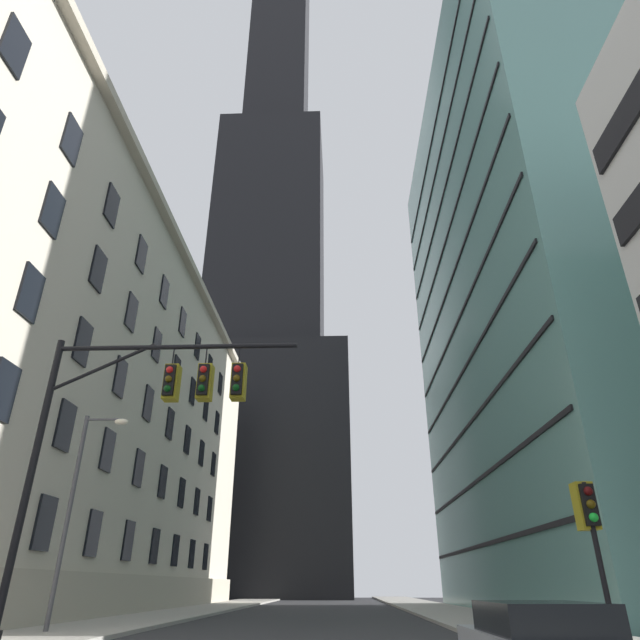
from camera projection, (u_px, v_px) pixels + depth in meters
station_building at (62, 397)px, 37.20m from camera, size 13.58×60.13×26.59m
dark_skyscraper at (269, 295)px, 101.49m from camera, size 28.82×28.82×174.16m
glass_office_midrise at (542, 290)px, 43.77m from camera, size 14.55×36.25×46.20m
traffic_signal_mast at (152, 409)px, 15.07m from camera, size 7.21×0.63×7.98m
traffic_light_near_right at (589, 515)px, 12.21m from camera, size 0.40×0.63×3.61m
street_lamppost at (78, 496)px, 21.03m from camera, size 1.84×0.32×7.78m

